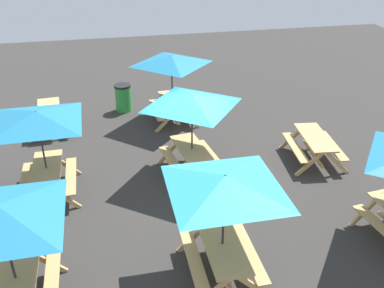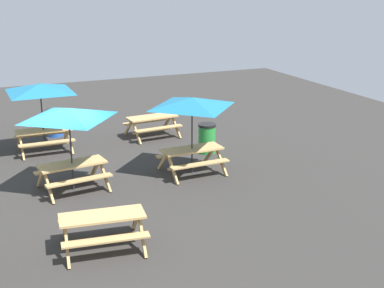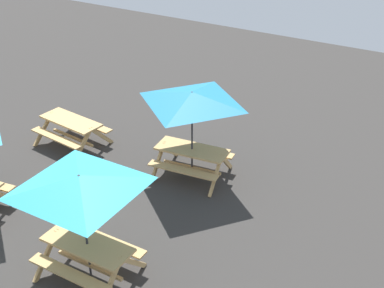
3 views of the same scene
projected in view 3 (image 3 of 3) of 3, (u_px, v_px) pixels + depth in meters
The scene contains 3 objects.
picnic_table_1 at pixel (192, 104), 12.62m from camera, with size 2.20×2.20×2.34m.
picnic_table_4 at pixel (71, 127), 14.69m from camera, with size 1.95×1.71×0.81m.
picnic_table_6 at pixel (80, 190), 9.50m from camera, with size 2.83×2.83×2.34m.
Camera 3 is at (9.21, -5.92, 7.38)m, focal length 50.00 mm.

